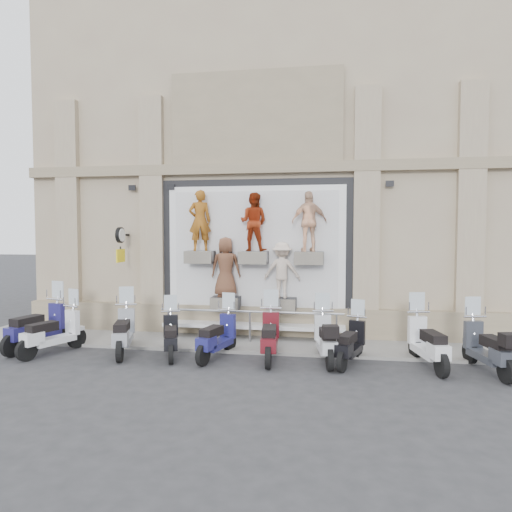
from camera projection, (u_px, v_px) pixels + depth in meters
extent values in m
plane|color=#2E2E31|center=(235.00, 366.00, 10.34)|extent=(90.00, 90.00, 0.00)
cube|color=gray|center=(251.00, 342.00, 12.41)|extent=(16.00, 2.20, 0.08)
cube|color=black|center=(256.00, 254.00, 13.13)|extent=(5.60, 0.10, 4.30)
cube|color=white|center=(255.00, 254.00, 13.07)|extent=(5.10, 0.06, 3.90)
cube|color=white|center=(255.00, 254.00, 13.03)|extent=(4.70, 0.04, 3.60)
cube|color=white|center=(253.00, 325.00, 12.83)|extent=(5.10, 0.75, 0.10)
cube|color=#28282B|center=(200.00, 257.00, 13.01)|extent=(0.80, 0.50, 0.35)
imported|color=#A9601A|center=(200.00, 221.00, 12.96)|extent=(0.73, 0.59, 1.73)
cube|color=#28282B|center=(254.00, 257.00, 12.77)|extent=(0.80, 0.50, 0.35)
imported|color=maroon|center=(254.00, 222.00, 12.71)|extent=(0.89, 0.75, 1.63)
cube|color=#28282B|center=(309.00, 258.00, 12.52)|extent=(0.80, 0.50, 0.35)
imported|color=#EEBA94|center=(309.00, 221.00, 12.47)|extent=(1.04, 0.65, 1.66)
cube|color=#28282B|center=(226.00, 303.00, 12.96)|extent=(0.80, 0.50, 0.35)
imported|color=brown|center=(226.00, 267.00, 12.91)|extent=(0.89, 0.64, 1.70)
cube|color=#28282B|center=(282.00, 304.00, 12.71)|extent=(0.80, 0.50, 0.35)
imported|color=beige|center=(282.00, 270.00, 12.66)|extent=(1.01, 0.59, 1.56)
cube|color=black|center=(124.00, 235.00, 13.48)|extent=(0.06, 0.56, 0.06)
cylinder|color=black|center=(120.00, 235.00, 13.22)|extent=(0.10, 0.46, 0.46)
cube|color=yellow|center=(121.00, 256.00, 13.25)|extent=(0.04, 0.50, 0.38)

